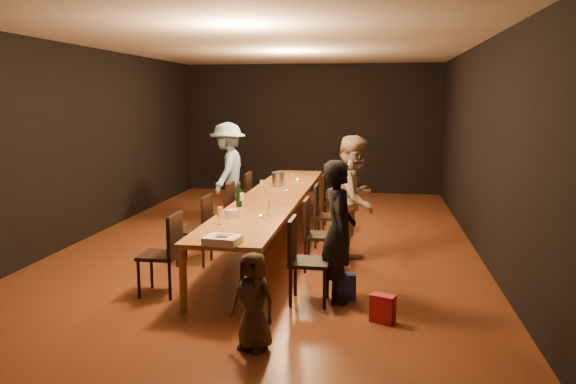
# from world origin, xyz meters

# --- Properties ---
(ground) EXTENTS (10.00, 10.00, 0.00)m
(ground) POSITION_xyz_m (0.00, 0.00, 0.00)
(ground) COLOR #482212
(ground) RESTS_ON ground
(room_shell) EXTENTS (6.04, 10.04, 3.02)m
(room_shell) POSITION_xyz_m (0.00, 0.00, 2.08)
(room_shell) COLOR black
(room_shell) RESTS_ON ground
(table) EXTENTS (0.90, 6.00, 0.75)m
(table) POSITION_xyz_m (0.00, 0.00, 0.70)
(table) COLOR #9B652D
(table) RESTS_ON ground
(chair_right_0) EXTENTS (0.42, 0.42, 0.93)m
(chair_right_0) POSITION_xyz_m (0.85, -2.40, 0.47)
(chair_right_0) COLOR black
(chair_right_0) RESTS_ON ground
(chair_right_1) EXTENTS (0.42, 0.42, 0.93)m
(chair_right_1) POSITION_xyz_m (0.85, -1.20, 0.47)
(chair_right_1) COLOR black
(chair_right_1) RESTS_ON ground
(chair_right_2) EXTENTS (0.42, 0.42, 0.93)m
(chair_right_2) POSITION_xyz_m (0.85, 0.00, 0.47)
(chair_right_2) COLOR black
(chair_right_2) RESTS_ON ground
(chair_right_3) EXTENTS (0.42, 0.42, 0.93)m
(chair_right_3) POSITION_xyz_m (0.85, 1.20, 0.47)
(chair_right_3) COLOR black
(chair_right_3) RESTS_ON ground
(chair_left_0) EXTENTS (0.42, 0.42, 0.93)m
(chair_left_0) POSITION_xyz_m (-0.85, -2.40, 0.47)
(chair_left_0) COLOR black
(chair_left_0) RESTS_ON ground
(chair_left_1) EXTENTS (0.42, 0.42, 0.93)m
(chair_left_1) POSITION_xyz_m (-0.85, -1.20, 0.47)
(chair_left_1) COLOR black
(chair_left_1) RESTS_ON ground
(chair_left_2) EXTENTS (0.42, 0.42, 0.93)m
(chair_left_2) POSITION_xyz_m (-0.85, 0.00, 0.47)
(chair_left_2) COLOR black
(chair_left_2) RESTS_ON ground
(chair_left_3) EXTENTS (0.42, 0.42, 0.93)m
(chair_left_3) POSITION_xyz_m (-0.85, 1.20, 0.47)
(chair_left_3) COLOR black
(chair_left_3) RESTS_ON ground
(woman_birthday) EXTENTS (0.45, 0.61, 1.55)m
(woman_birthday) POSITION_xyz_m (1.15, -2.27, 0.78)
(woman_birthday) COLOR black
(woman_birthday) RESTS_ON ground
(woman_tan) EXTENTS (0.92, 1.02, 1.72)m
(woman_tan) POSITION_xyz_m (1.26, -0.78, 0.86)
(woman_tan) COLOR #C1AA91
(woman_tan) RESTS_ON ground
(man_blue) EXTENTS (0.67, 1.15, 1.77)m
(man_blue) POSITION_xyz_m (-1.15, 1.68, 0.89)
(man_blue) COLOR #8DBADA
(man_blue) RESTS_ON ground
(child) EXTENTS (0.50, 0.41, 0.88)m
(child) POSITION_xyz_m (0.50, -3.61, 0.44)
(child) COLOR #403124
(child) RESTS_ON ground
(gift_bag_red) EXTENTS (0.27, 0.20, 0.28)m
(gift_bag_red) POSITION_xyz_m (1.63, -2.83, 0.14)
(gift_bag_red) COLOR #BC1C36
(gift_bag_red) RESTS_ON ground
(gift_bag_blue) EXTENTS (0.25, 0.19, 0.29)m
(gift_bag_blue) POSITION_xyz_m (1.22, -2.23, 0.14)
(gift_bag_blue) COLOR navy
(gift_bag_blue) RESTS_ON ground
(birthday_cake) EXTENTS (0.38, 0.32, 0.08)m
(birthday_cake) POSITION_xyz_m (0.03, -2.90, 0.79)
(birthday_cake) COLOR white
(birthday_cake) RESTS_ON table
(plate_stack) EXTENTS (0.18, 0.18, 0.10)m
(plate_stack) POSITION_xyz_m (-0.20, -1.66, 0.80)
(plate_stack) COLOR silver
(plate_stack) RESTS_ON table
(champagne_bottle) EXTENTS (0.11, 0.11, 0.34)m
(champagne_bottle) POSITION_xyz_m (-0.28, -0.95, 0.92)
(champagne_bottle) COLOR black
(champagne_bottle) RESTS_ON table
(ice_bucket) EXTENTS (0.26, 0.26, 0.23)m
(ice_bucket) POSITION_xyz_m (-0.09, 0.98, 0.87)
(ice_bucket) COLOR #B4B5B9
(ice_bucket) RESTS_ON table
(wineglass_0) EXTENTS (0.06, 0.06, 0.21)m
(wineglass_0) POSITION_xyz_m (-0.24, -2.05, 0.85)
(wineglass_0) COLOR beige
(wineglass_0) RESTS_ON table
(wineglass_1) EXTENTS (0.06, 0.06, 0.21)m
(wineglass_1) POSITION_xyz_m (0.21, -1.50, 0.85)
(wineglass_1) COLOR beige
(wineglass_1) RESTS_ON table
(wineglass_2) EXTENTS (0.06, 0.06, 0.21)m
(wineglass_2) POSITION_xyz_m (-0.22, -1.04, 0.85)
(wineglass_2) COLOR silver
(wineglass_2) RESTS_ON table
(wineglass_3) EXTENTS (0.06, 0.06, 0.21)m
(wineglass_3) POSITION_xyz_m (0.24, -0.45, 0.85)
(wineglass_3) COLOR beige
(wineglass_3) RESTS_ON table
(wineglass_4) EXTENTS (0.06, 0.06, 0.21)m
(wineglass_4) POSITION_xyz_m (-0.20, 0.17, 0.85)
(wineglass_4) COLOR silver
(wineglass_4) RESTS_ON table
(wineglass_5) EXTENTS (0.06, 0.06, 0.21)m
(wineglass_5) POSITION_xyz_m (0.15, 1.04, 0.85)
(wineglass_5) COLOR silver
(wineglass_5) RESTS_ON table
(tealight_near) EXTENTS (0.05, 0.05, 0.03)m
(tealight_near) POSITION_xyz_m (0.15, -1.62, 0.77)
(tealight_near) COLOR #B2B7B2
(tealight_near) RESTS_ON table
(tealight_mid) EXTENTS (0.05, 0.05, 0.03)m
(tealight_mid) POSITION_xyz_m (0.15, 0.31, 0.77)
(tealight_mid) COLOR #B2B7B2
(tealight_mid) RESTS_ON table
(tealight_far) EXTENTS (0.05, 0.05, 0.03)m
(tealight_far) POSITION_xyz_m (0.15, 1.57, 0.77)
(tealight_far) COLOR #B2B7B2
(tealight_far) RESTS_ON table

